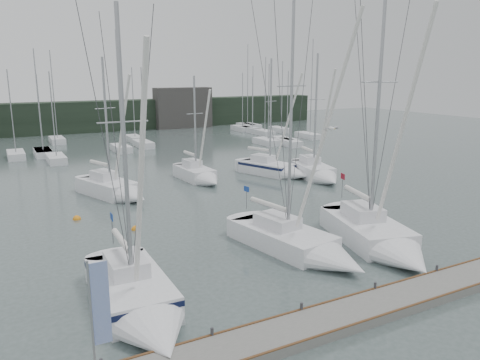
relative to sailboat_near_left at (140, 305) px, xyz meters
name	(u,v)px	position (x,y,z in m)	size (l,w,h in m)	color
ground	(287,272)	(7.77, 0.90, -0.59)	(160.00, 160.00, 0.00)	#465552
dock	(355,313)	(7.77, -4.10, -0.39)	(24.00, 2.00, 0.40)	#60605C
far_treeline	(75,117)	(7.77, 62.90, 1.91)	(90.00, 4.00, 5.00)	black
far_building_right	(183,108)	(25.77, 60.90, 2.91)	(10.00, 3.00, 7.00)	#3D3A38
mast_forest	(132,143)	(11.72, 43.86, -0.12)	(61.33, 24.96, 14.68)	silver
sailboat_near_left	(140,305)	(0.00, 0.00, 0.00)	(3.09, 8.89, 13.38)	silver
sailboat_near_center	(308,248)	(9.87, 2.04, -0.07)	(4.46, 9.44, 15.47)	silver
sailboat_near_right	(383,241)	(14.03, 0.67, 0.01)	(5.36, 9.75, 15.72)	silver
sailboat_mid_b	(118,191)	(3.80, 19.01, -0.01)	(4.96, 7.84, 11.72)	silver
sailboat_mid_c	(200,176)	(11.78, 21.00, -0.05)	(2.64, 6.78, 10.15)	silver
sailboat_mid_d	(278,170)	(19.37, 19.85, -0.01)	(5.04, 7.90, 11.81)	silver
sailboat_mid_e	(318,174)	(21.77, 16.65, -0.01)	(4.02, 7.87, 12.19)	silver
buoy_a	(135,230)	(2.87, 10.87, -0.59)	(0.52, 0.52, 0.52)	orange
buoy_c	(77,219)	(-0.07, 14.83, -0.59)	(0.55, 0.55, 0.55)	orange
dock_banner	(98,311)	(-2.33, -3.83, 2.19)	(0.62, 0.08, 4.04)	#95989C
seagull	(331,128)	(9.73, 0.34, 6.60)	(0.96, 0.47, 0.19)	silver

